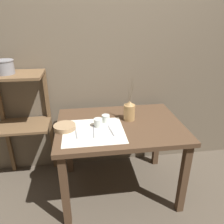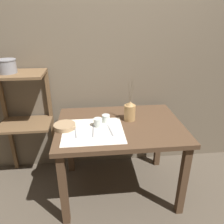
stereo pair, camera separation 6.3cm
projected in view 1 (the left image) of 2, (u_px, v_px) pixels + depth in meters
ground_plane at (119, 187)px, 2.25m from camera, size 12.00×12.00×0.00m
stone_wall_back at (112, 60)px, 2.22m from camera, size 7.00×0.06×2.40m
wooden_table at (120, 134)px, 1.99m from camera, size 1.11×0.81×0.74m
wooden_shelf_unit at (22, 108)px, 2.11m from camera, size 0.49×0.35×1.15m
linen_cloth at (94, 131)px, 1.82m from camera, size 0.51×0.46×0.00m
pitcher_with_flowers at (129, 111)px, 1.99m from camera, size 0.10×0.10×0.40m
wooden_bowl at (65, 127)px, 1.84m from camera, size 0.18×0.18×0.04m
glass_tumbler_near at (98, 123)px, 1.88m from camera, size 0.08×0.08×0.07m
glass_tumbler_far at (106, 119)px, 1.96m from camera, size 0.07×0.07×0.07m
fork_outer at (76, 133)px, 1.79m from camera, size 0.03×0.19×0.00m
spoon_inner at (94, 128)px, 1.86m from camera, size 0.03×0.20×0.02m
fork_inner at (111, 130)px, 1.83m from camera, size 0.04×0.19×0.00m
metal_pot_large at (4, 67)px, 1.89m from camera, size 0.17×0.17×0.12m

